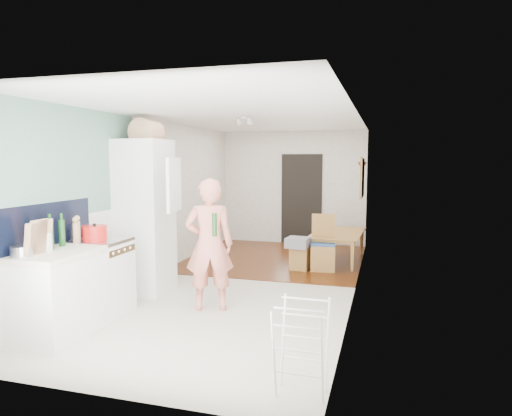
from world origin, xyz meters
The scene contains 32 objects.
room_shell centered at (0.00, 0.00, 1.25)m, with size 3.20×7.00×2.50m, color white, non-canonical shape.
floor centered at (0.00, 0.00, 0.00)m, with size 3.20×7.00×0.01m, color beige.
wood_floor_overlay centered at (0.00, 1.85, 0.01)m, with size 3.20×3.30×0.01m, color #522506.
sage_wall_panel centered at (-1.59, -2.00, 1.85)m, with size 0.02×3.00×1.30m, color gray.
tile_splashback centered at (-1.59, -2.55, 1.15)m, with size 0.02×1.90×0.50m, color black.
doorway_recess centered at (0.20, 3.48, 1.00)m, with size 0.90×0.04×2.00m, color black.
base_cabinet centered at (-1.30, -2.55, 0.43)m, with size 0.60×0.90×0.86m, color white.
worktop centered at (-1.30, -2.55, 0.89)m, with size 0.62×0.92×0.06m, color beige.
range_cooker centered at (-1.30, -1.80, 0.44)m, with size 0.60×0.60×0.88m, color white.
cooker_top centered at (-1.30, -1.80, 0.90)m, with size 0.60×0.60×0.04m, color #B9BABC.
fridge_housing centered at (-1.27, -0.78, 1.07)m, with size 0.66×0.66×2.15m, color white.
fridge_door centered at (-0.66, -1.08, 1.55)m, with size 0.56×0.04×0.70m, color white.
fridge_interior centered at (-0.96, -0.78, 1.55)m, with size 0.02×0.52×0.66m, color white.
pinboard centered at (1.58, 1.90, 1.55)m, with size 0.03×0.90×0.70m, color tan.
pinboard_frame centered at (1.57, 1.90, 1.55)m, with size 0.01×0.94×0.74m, color #A27133.
wall_sconce centered at (1.54, 2.55, 1.75)m, with size 0.18×0.18×0.16m, color maroon.
person centered at (-0.10, -1.28, 0.97)m, with size 0.71×0.47×1.95m, color #E8806C.
dining_table centered at (1.20, 1.89, 0.23)m, with size 1.33×0.74×0.47m, color #A27133.
dining_chair centered at (1.00, 1.13, 0.47)m, with size 0.40×0.40×0.95m, color #A27133, non-canonical shape.
stool centered at (0.61, 1.07, 0.20)m, with size 0.30×0.30×0.40m, color #A27133, non-canonical shape.
grey_drape centered at (0.59, 1.02, 0.48)m, with size 0.37×0.37×0.17m, color slate.
drying_rack centered at (1.38, -3.03, 0.38)m, with size 0.39×0.35×0.76m, color white, non-canonical shape.
bread_bin centered at (-1.26, -0.68, 2.25)m, with size 0.40×0.38×0.21m, color tan, non-canonical shape.
red_casserole centered at (-1.33, -1.84, 1.01)m, with size 0.29×0.29×0.17m, color red.
steel_pan centered at (-1.44, -2.86, 0.97)m, with size 0.21×0.21×0.11m, color #B9BABC.
held_bottle centered at (0.05, -1.47, 1.11)m, with size 0.06×0.06×0.28m, color #164316.
bottle_a centered at (-1.44, -2.47, 1.07)m, with size 0.07×0.07×0.31m, color #164316.
bottle_b centered at (-1.44, -2.28, 1.07)m, with size 0.07×0.07×0.29m, color #164316.
bottle_c centered at (-1.35, -2.60, 1.02)m, with size 0.08×0.08×0.20m, color beige.
pepper_mill_front centered at (-1.43, -2.07, 1.04)m, with size 0.06×0.06×0.23m, color tan.
pepper_mill_back centered at (-1.44, -2.02, 1.04)m, with size 0.07×0.07×0.24m, color tan.
chopping_boards centered at (-1.34, -2.75, 1.10)m, with size 0.04×0.27×0.36m, color tan, non-canonical shape.
Camera 1 is at (1.98, -6.48, 1.87)m, focal length 32.00 mm.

